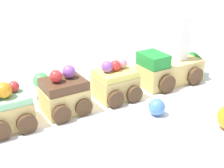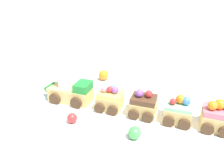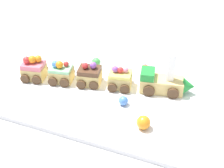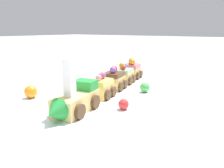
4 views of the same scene
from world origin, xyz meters
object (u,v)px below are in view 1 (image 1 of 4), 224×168
object	(u,v)px
cake_car_lemon	(115,83)
gumball_blue	(157,107)
cake_car_chocolate	(64,95)
gumball_red	(118,66)
cake_car_mint	(6,110)
cake_train_locomotive	(175,67)
gumball_green	(41,81)

from	to	relation	value
cake_car_lemon	gumball_blue	distance (m)	0.08
cake_car_chocolate	gumball_red	xyz separation A→B (m)	(0.12, 0.11, -0.01)
cake_car_mint	gumball_red	bearing A→B (deg)	20.98
cake_car_chocolate	cake_car_mint	bearing A→B (deg)	-179.82
gumball_red	cake_car_mint	bearing A→B (deg)	-147.67
cake_train_locomotive	gumball_blue	bearing A→B (deg)	-142.33
cake_train_locomotive	gumball_red	xyz separation A→B (m)	(-0.07, 0.07, -0.01)
cake_train_locomotive	cake_car_mint	world-z (taller)	cake_train_locomotive
cake_car_mint	cake_car_chocolate	bearing A→B (deg)	0.18
cake_train_locomotive	cake_car_chocolate	distance (m)	0.20
cake_car_lemon	gumball_red	xyz separation A→B (m)	(0.04, 0.09, -0.01)
cake_train_locomotive	cake_car_lemon	xyz separation A→B (m)	(-0.11, -0.02, -0.00)
cake_car_chocolate	gumball_blue	distance (m)	0.13
cake_car_mint	gumball_blue	distance (m)	0.19
cake_car_lemon	gumball_blue	bearing A→B (deg)	-75.09
gumball_blue	cake_car_mint	bearing A→B (deg)	168.77
cake_train_locomotive	cake_car_chocolate	world-z (taller)	cake_train_locomotive
cake_car_chocolate	cake_car_lemon	bearing A→B (deg)	0.02
cake_car_chocolate	gumball_green	world-z (taller)	cake_car_chocolate
cake_train_locomotive	gumball_red	world-z (taller)	cake_train_locomotive
cake_car_lemon	cake_car_chocolate	xyz separation A→B (m)	(-0.08, -0.02, 0.00)
gumball_red	gumball_green	bearing A→B (deg)	-170.95
cake_train_locomotive	cake_car_chocolate	bearing A→B (deg)	179.99
gumball_red	gumball_blue	bearing A→B (deg)	-92.25
cake_car_mint	gumball_green	world-z (taller)	cake_car_mint
cake_car_lemon	cake_car_mint	distance (m)	0.16
cake_car_chocolate	gumball_blue	bearing A→B (deg)	-36.37
cake_train_locomotive	gumball_green	distance (m)	0.22
cake_car_chocolate	gumball_red	bearing A→B (deg)	30.74
gumball_green	cake_train_locomotive	bearing A→B (deg)	-12.55
gumball_blue	cake_car_lemon	bearing A→B (deg)	116.26
cake_train_locomotive	gumball_blue	xyz separation A→B (m)	(-0.08, -0.09, -0.01)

